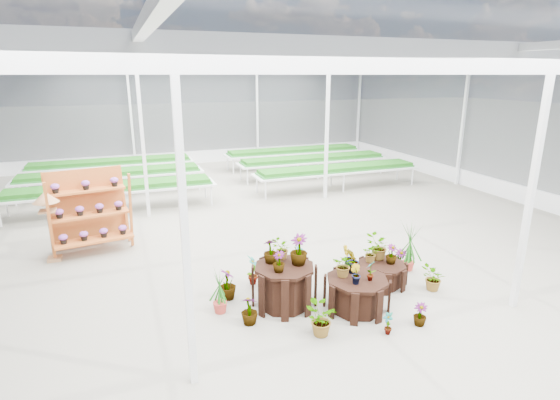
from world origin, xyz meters
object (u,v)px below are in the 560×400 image
object	(u,v)px
plinth_tall	(284,286)
bird_table	(50,227)
plinth_mid	(357,294)
plinth_low	(381,274)
shelf_rack	(90,212)

from	to	relation	value
plinth_tall	bird_table	distance (m)	5.78
plinth_tall	plinth_mid	distance (m)	1.34
plinth_low	bird_table	xyz separation A→B (m)	(-6.51, 3.72, 0.61)
plinth_mid	bird_table	distance (m)	7.08
plinth_tall	shelf_rack	world-z (taller)	shelf_rack
plinth_tall	plinth_mid	xyz separation A→B (m)	(1.20, -0.60, -0.09)
plinth_tall	shelf_rack	bearing A→B (deg)	129.84
plinth_tall	shelf_rack	distance (m)	5.43
plinth_mid	plinth_low	bearing A→B (deg)	34.99
bird_table	plinth_tall	bearing A→B (deg)	-35.01
plinth_mid	plinth_low	xyz separation A→B (m)	(1.00, 0.70, -0.08)
plinth_tall	bird_table	size ratio (longest dim) A/B	0.70
plinth_mid	bird_table	size ratio (longest dim) A/B	0.70
plinth_tall	plinth_mid	bearing A→B (deg)	-26.57
plinth_mid	shelf_rack	world-z (taller)	shelf_rack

